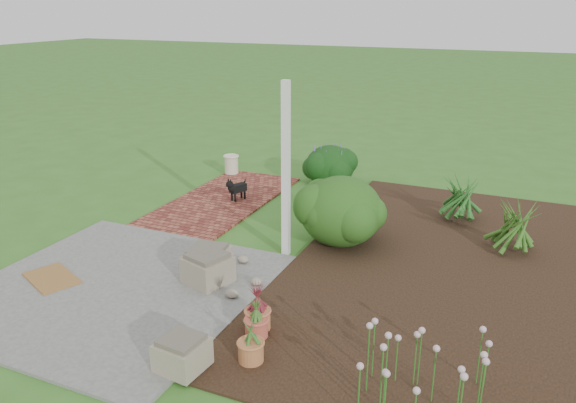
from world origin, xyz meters
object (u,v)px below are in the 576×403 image
at_px(stone_trough_near, 182,355).
at_px(black_dog, 236,188).
at_px(cream_ceramic_urn, 231,164).
at_px(evergreen_shrub, 341,209).

distance_m(stone_trough_near, black_dog, 4.99).
bearing_deg(cream_ceramic_urn, black_dog, -57.78).
height_order(stone_trough_near, cream_ceramic_urn, cream_ceramic_urn).
xyz_separation_m(stone_trough_near, evergreen_shrub, (0.42, 3.59, 0.37)).
bearing_deg(black_dog, evergreen_shrub, -1.56).
height_order(black_dog, cream_ceramic_urn, black_dog).
relative_size(stone_trough_near, evergreen_shrub, 0.35).
xyz_separation_m(black_dog, cream_ceramic_urn, (-0.93, 1.48, -0.05)).
height_order(stone_trough_near, evergreen_shrub, evergreen_shrub).
relative_size(stone_trough_near, black_dog, 0.97).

